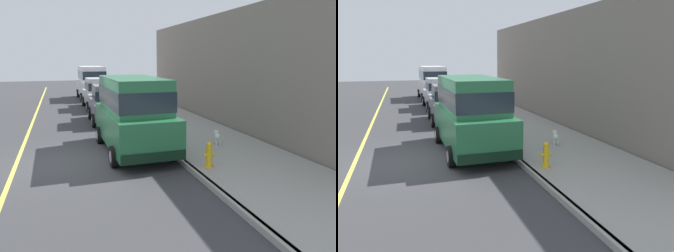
% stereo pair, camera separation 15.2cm
% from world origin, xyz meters
% --- Properties ---
extents(ground_plane, '(80.00, 80.00, 0.00)m').
position_xyz_m(ground_plane, '(0.00, 0.00, 0.00)').
color(ground_plane, '#38383A').
extents(curb, '(0.16, 64.00, 0.14)m').
position_xyz_m(curb, '(3.20, 0.00, 0.07)').
color(curb, gray).
rests_on(curb, ground).
extents(sidewalk, '(3.60, 64.00, 0.14)m').
position_xyz_m(sidewalk, '(5.00, 0.00, 0.07)').
color(sidewalk, '#99968E').
rests_on(sidewalk, ground).
extents(lane_centre_line, '(0.12, 57.60, 0.01)m').
position_xyz_m(lane_centre_line, '(-1.60, 0.00, 0.00)').
color(lane_centre_line, '#E0D64C').
rests_on(lane_centre_line, ground).
extents(car_green_van, '(2.21, 4.94, 2.52)m').
position_xyz_m(car_green_van, '(2.10, 0.63, 1.39)').
color(car_green_van, '#23663D').
rests_on(car_green_van, ground).
extents(car_grey_hatchback, '(1.99, 3.82, 1.88)m').
position_xyz_m(car_grey_hatchback, '(2.10, 6.18, 0.98)').
color(car_grey_hatchback, slate).
rests_on(car_grey_hatchback, ground).
extents(car_silver_sedan, '(2.11, 4.64, 1.92)m').
position_xyz_m(car_silver_sedan, '(2.21, 11.13, 0.98)').
color(car_silver_sedan, '#BCBCC1').
rests_on(car_silver_sedan, ground).
extents(car_white_van, '(2.25, 4.96, 2.52)m').
position_xyz_m(car_white_van, '(2.21, 16.54, 1.39)').
color(car_white_van, white).
rests_on(car_white_van, ground).
extents(dog_white, '(0.33, 0.74, 0.49)m').
position_xyz_m(dog_white, '(5.03, 0.15, 0.43)').
color(dog_white, white).
rests_on(dog_white, sidewalk).
extents(fire_hydrant, '(0.34, 0.24, 0.72)m').
position_xyz_m(fire_hydrant, '(3.65, -2.12, 0.48)').
color(fire_hydrant, gold).
rests_on(fire_hydrant, sidewalk).
extents(building_facade, '(0.50, 20.00, 5.15)m').
position_xyz_m(building_facade, '(7.10, 4.23, 2.57)').
color(building_facade, slate).
rests_on(building_facade, ground).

